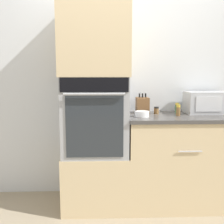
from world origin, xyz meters
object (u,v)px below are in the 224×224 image
(microwave, at_px, (206,103))
(condiment_jar_far, at_px, (156,110))
(condiment_jar_mid, at_px, (178,110))
(knife_block, at_px, (142,105))
(bowl, at_px, (142,114))
(wall_oven, at_px, (95,115))
(condiment_jar_near, at_px, (177,108))

(microwave, distance_m, condiment_jar_far, 0.54)
(condiment_jar_mid, bearing_deg, knife_block, 150.93)
(microwave, height_order, condiment_jar_far, microwave)
(microwave, xyz_separation_m, knife_block, (-0.67, 0.02, -0.03))
(bowl, height_order, condiment_jar_mid, condiment_jar_mid)
(microwave, bearing_deg, knife_block, 178.13)
(knife_block, bearing_deg, wall_oven, -163.58)
(microwave, height_order, knife_block, microwave)
(condiment_jar_far, bearing_deg, bowl, -133.11)
(microwave, distance_m, bowl, 0.75)
(condiment_jar_near, relative_size, condiment_jar_far, 1.47)
(knife_block, height_order, bowl, knife_block)
(wall_oven, xyz_separation_m, microwave, (1.17, 0.12, 0.11))
(microwave, relative_size, bowl, 3.08)
(microwave, distance_m, condiment_jar_mid, 0.38)
(condiment_jar_near, height_order, condiment_jar_mid, condiment_jar_mid)
(bowl, bearing_deg, knife_block, 80.70)
(condiment_jar_near, bearing_deg, microwave, -4.71)
(knife_block, height_order, condiment_jar_near, knife_block)
(knife_block, relative_size, condiment_jar_near, 1.97)
(condiment_jar_mid, xyz_separation_m, condiment_jar_far, (-0.19, 0.15, -0.02))
(condiment_jar_near, xyz_separation_m, condiment_jar_far, (-0.23, -0.04, -0.02))
(microwave, xyz_separation_m, condiment_jar_near, (-0.30, 0.02, -0.06))
(knife_block, bearing_deg, microwave, -1.87)
(condiment_jar_near, bearing_deg, wall_oven, -170.32)
(wall_oven, bearing_deg, condiment_jar_near, 9.68)
(wall_oven, distance_m, condiment_jar_near, 0.88)
(knife_block, bearing_deg, condiment_jar_near, 0.41)
(bowl, bearing_deg, condiment_jar_mid, 7.16)
(wall_oven, distance_m, condiment_jar_far, 0.64)
(wall_oven, relative_size, knife_block, 3.58)
(condiment_jar_far, bearing_deg, microwave, 1.73)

